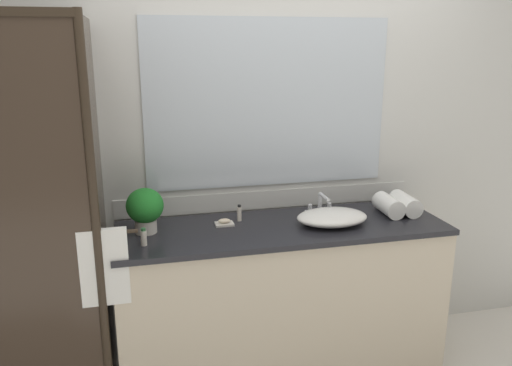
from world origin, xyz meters
name	(u,v)px	position (x,y,z in m)	size (l,w,h in m)	color
wall_back_with_mirror	(267,141)	(0.00, 0.34, 1.31)	(4.40, 0.06, 2.60)	silver
vanity_cabinet	(281,299)	(0.00, 0.01, 0.45)	(1.80, 0.58, 0.90)	beige
shower_enclosure	(23,237)	(-1.27, -0.19, 1.02)	(1.20, 0.59, 2.00)	#2D2319
sink_basin	(332,217)	(0.27, -0.04, 0.94)	(0.39, 0.28, 0.08)	white
faucet	(320,206)	(0.27, 0.14, 0.94)	(0.17, 0.15, 0.13)	silver
potted_plant	(145,208)	(-0.73, 0.06, 1.04)	(0.19, 0.19, 0.24)	beige
soap_dish	(224,223)	(-0.31, 0.08, 0.91)	(0.10, 0.07, 0.04)	silver
amenity_bottle_lotion	(239,213)	(-0.21, 0.13, 0.94)	(0.02, 0.02, 0.09)	silver
amenity_bottle_shampoo	(144,237)	(-0.74, -0.12, 0.94)	(0.03, 0.03, 0.09)	silver
rolled_towel_near_edge	(405,204)	(0.76, 0.04, 0.95)	(0.11, 0.11, 0.24)	white
rolled_towel_middle	(388,205)	(0.65, 0.04, 0.95)	(0.11, 0.11, 0.22)	white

